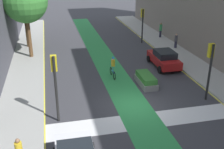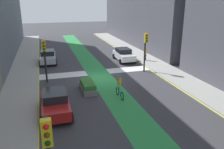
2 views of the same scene
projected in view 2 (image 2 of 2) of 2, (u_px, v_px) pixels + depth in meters
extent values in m
plane|color=#38383D|center=(101.00, 78.00, 23.26)|extent=(120.00, 120.00, 0.00)
cube|color=#2D8C47|center=(102.00, 78.00, 23.29)|extent=(2.40, 60.00, 0.01)
cube|color=silver|center=(96.00, 72.00, 25.07)|extent=(12.00, 1.80, 0.01)
cube|color=#9E9E99|center=(167.00, 71.00, 25.28)|extent=(3.00, 60.00, 0.15)
cube|color=yellow|center=(155.00, 73.00, 24.89)|extent=(0.16, 60.00, 0.01)
cube|color=#9E9E99|center=(21.00, 85.00, 21.19)|extent=(3.00, 60.00, 0.15)
cube|color=yellow|center=(38.00, 84.00, 21.62)|extent=(0.16, 60.00, 0.01)
cube|color=#4C4C56|center=(148.00, 3.00, 39.03)|extent=(6.61, 27.91, 14.00)
cylinder|color=black|center=(45.00, 62.00, 21.49)|extent=(0.16, 0.16, 4.04)
cube|color=gold|center=(44.00, 46.00, 20.82)|extent=(0.35, 0.28, 0.95)
sphere|color=red|center=(43.00, 43.00, 20.60)|extent=(0.20, 0.20, 0.20)
sphere|color=#4C380C|center=(44.00, 46.00, 20.70)|extent=(0.20, 0.20, 0.20)
sphere|color=#0C3814|center=(44.00, 49.00, 20.79)|extent=(0.20, 0.20, 0.20)
cylinder|color=black|center=(145.00, 53.00, 24.75)|extent=(0.16, 0.16, 4.18)
cube|color=gold|center=(146.00, 38.00, 24.06)|extent=(0.35, 0.28, 0.95)
sphere|color=red|center=(147.00, 35.00, 23.84)|extent=(0.20, 0.20, 0.20)
sphere|color=#4C380C|center=(147.00, 38.00, 23.93)|extent=(0.20, 0.20, 0.20)
sphere|color=#0C3814|center=(147.00, 41.00, 24.03)|extent=(0.20, 0.20, 0.20)
cube|color=gold|center=(47.00, 133.00, 7.47)|extent=(0.35, 0.28, 0.95)
sphere|color=red|center=(46.00, 127.00, 7.25)|extent=(0.20, 0.20, 0.20)
sphere|color=#4C380C|center=(47.00, 135.00, 7.34)|extent=(0.20, 0.20, 0.20)
sphere|color=#0C3814|center=(48.00, 143.00, 7.44)|extent=(0.20, 0.20, 0.20)
cube|color=#A51919|center=(56.00, 105.00, 15.87)|extent=(1.84, 4.22, 0.70)
cube|color=black|center=(55.00, 95.00, 15.86)|extent=(1.62, 2.01, 0.55)
cylinder|color=black|center=(71.00, 117.00, 14.88)|extent=(0.23, 0.64, 0.64)
cylinder|color=black|center=(42.00, 121.00, 14.40)|extent=(0.23, 0.64, 0.64)
cylinder|color=black|center=(67.00, 99.00, 17.56)|extent=(0.23, 0.64, 0.64)
cylinder|color=black|center=(42.00, 102.00, 17.08)|extent=(0.23, 0.64, 0.64)
cube|color=#B2B7BF|center=(48.00, 58.00, 28.55)|extent=(1.94, 4.26, 0.70)
cube|color=black|center=(48.00, 52.00, 28.54)|extent=(1.67, 2.05, 0.55)
cylinder|color=black|center=(56.00, 63.00, 27.53)|extent=(0.24, 0.65, 0.64)
cylinder|color=black|center=(40.00, 64.00, 27.10)|extent=(0.24, 0.65, 0.64)
cylinder|color=black|center=(55.00, 57.00, 30.23)|extent=(0.24, 0.65, 0.64)
cylinder|color=black|center=(41.00, 58.00, 29.80)|extent=(0.24, 0.65, 0.64)
cube|color=silver|center=(124.00, 56.00, 29.61)|extent=(1.86, 4.23, 0.70)
cube|color=black|center=(123.00, 50.00, 29.60)|extent=(1.63, 2.02, 0.55)
cylinder|color=black|center=(134.00, 61.00, 28.61)|extent=(0.23, 0.64, 0.64)
cylinder|color=black|center=(121.00, 62.00, 28.14)|extent=(0.23, 0.64, 0.64)
cylinder|color=black|center=(127.00, 55.00, 31.29)|extent=(0.23, 0.64, 0.64)
cylinder|color=black|center=(114.00, 56.00, 30.83)|extent=(0.23, 0.64, 0.64)
torus|color=black|center=(122.00, 96.00, 18.12)|extent=(0.08, 0.68, 0.68)
torus|color=black|center=(118.00, 91.00, 19.07)|extent=(0.08, 0.68, 0.68)
cylinder|color=#2672BF|center=(120.00, 91.00, 18.54)|extent=(0.09, 0.95, 0.06)
cylinder|color=#2672BF|center=(119.00, 88.00, 18.59)|extent=(0.05, 0.05, 0.50)
cylinder|color=gold|center=(119.00, 81.00, 18.43)|extent=(0.32, 0.32, 0.55)
sphere|color=beige|center=(119.00, 77.00, 18.31)|extent=(0.22, 0.22, 0.22)
sphere|color=#268CCC|center=(119.00, 76.00, 18.30)|extent=(0.23, 0.23, 0.23)
cylinder|color=#262638|center=(145.00, 57.00, 29.37)|extent=(0.28, 0.28, 0.74)
cylinder|color=gold|center=(145.00, 52.00, 29.16)|extent=(0.34, 0.34, 0.66)
sphere|color=#8C6647|center=(145.00, 49.00, 29.02)|extent=(0.21, 0.21, 0.21)
cube|color=slate|center=(88.00, 88.00, 19.94)|extent=(1.11, 2.65, 0.45)
cube|color=#33722D|center=(88.00, 84.00, 19.81)|extent=(1.00, 2.39, 0.40)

